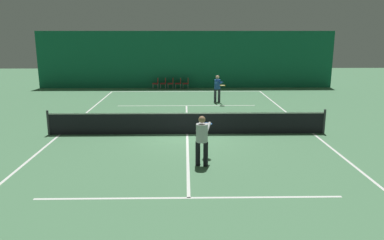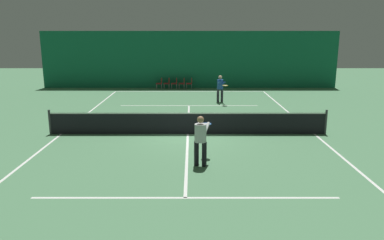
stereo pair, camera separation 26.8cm
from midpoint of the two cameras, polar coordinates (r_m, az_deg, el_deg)
ground_plane at (r=16.23m, az=-1.21°, el=-2.16°), size 60.00×60.00×0.00m
backdrop_curtain at (r=29.48m, az=-1.19°, el=9.16°), size 23.00×0.12×4.39m
court_line_baseline_far at (r=27.88m, az=-1.17°, el=4.38°), size 11.00×0.10×0.00m
court_line_service_far at (r=22.47m, az=-1.18°, el=2.20°), size 8.25×0.10×0.00m
court_line_service_near at (r=10.21m, az=-1.27°, el=-11.77°), size 8.25×0.10×0.00m
court_line_sideline_left at (r=17.15m, az=-19.92°, el=-2.12°), size 0.10×23.80×0.00m
court_line_sideline_right at (r=17.12m, az=17.53°, el=-1.96°), size 0.10×23.80×0.00m
court_line_centre at (r=16.23m, az=-1.21°, el=-2.15°), size 0.10×12.80×0.00m
tennis_net at (r=16.11m, az=-1.22°, el=-0.41°), size 12.00×0.10×1.07m
player_near at (r=12.23m, az=0.92°, el=-2.57°), size 0.67×1.40×1.69m
player_far at (r=23.55m, az=3.58°, el=5.10°), size 0.66×1.40×1.68m
courtside_chair_0 at (r=29.20m, az=-5.71°, el=5.68°), size 0.44×0.44×0.84m
courtside_chair_1 at (r=29.16m, az=-4.57°, el=5.69°), size 0.44×0.44×0.84m
courtside_chair_2 at (r=29.13m, az=-3.41°, el=5.70°), size 0.44×0.44×0.84m
courtside_chair_3 at (r=29.11m, az=-2.26°, el=5.71°), size 0.44×0.44×0.84m
courtside_chair_4 at (r=29.10m, az=-1.11°, el=5.72°), size 0.44×0.44×0.84m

